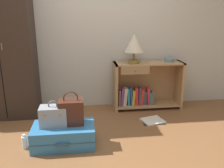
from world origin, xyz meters
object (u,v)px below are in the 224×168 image
Objects in this scene: suitcase_large at (64,135)px; open_book_on_floor at (153,121)px; wardrobe at (3,44)px; bottle at (25,142)px; train_case at (54,116)px; bookshelf at (144,86)px; table_lamp at (134,44)px; handbag at (71,112)px; bowl at (169,60)px.

suitcase_large is 1.30m from open_book_on_floor.
wardrobe reaches higher than bottle.
train_case is at bearing 164.34° from suitcase_large.
bookshelf reaches higher than bottle.
suitcase_large reaches higher than bottle.
bottle is 0.50× the size of open_book_on_floor.
table_lamp is at bearing -167.14° from bookshelf.
bottle is (-1.64, -1.05, -0.27)m from bookshelf.
train_case is 0.20m from handbag.
suitcase_large is 0.44m from bottle.
table_lamp reaches higher than suitcase_large.
wardrobe reaches higher than handbag.
handbag is (-0.91, -0.94, -0.64)m from table_lamp.
bowl reaches higher than bookshelf.
handbag is 1.25m from open_book_on_floor.
bookshelf is at bearing 37.34° from train_case.
bookshelf is 2.45× the size of table_lamp.
wardrobe is at bearing -179.47° from table_lamp.
bookshelf is 1.52× the size of suitcase_large.
bottle reaches higher than open_book_on_floor.
bowl is (0.58, 0.06, -0.26)m from table_lamp.
wardrobe is 1.58m from suitcase_large.
train_case is at bearing -142.66° from bookshelf.
table_lamp is at bearing 40.60° from train_case.
open_book_on_floor is at bearing -69.13° from table_lamp.
bookshelf is at bearing 41.50° from handbag.
bowl is 2.40m from bottle.
train_case reaches higher than open_book_on_floor.
train_case is 0.87× the size of open_book_on_floor.
open_book_on_floor is at bearing 19.30° from train_case.
handbag is (0.20, 0.02, 0.03)m from train_case.
bowl is 1.84m from handbag.
wardrobe is 1.85m from table_lamp.
bowl is at bearing 33.74° from handbag.
table_lamp is at bearing 45.73° from handbag.
train_case is at bearing 9.63° from bottle.
bottle is 1.71m from open_book_on_floor.
bowl is (2.43, 0.08, -0.29)m from wardrobe.
handbag reaches higher than train_case.
handbag is at bearing -134.27° from table_lamp.
bottle is (-0.33, -0.06, -0.28)m from train_case.
bookshelf is 1.65m from train_case.
wardrobe reaches higher than bowl.
bowl is 2.02m from train_case.
table_lamp is at bearing 44.25° from suitcase_large.
wardrobe reaches higher than open_book_on_floor.
bowl is at bearing 30.94° from train_case.
bookshelf reaches higher than handbag.
suitcase_large is 0.29m from handbag.
bookshelf is 1.60m from suitcase_large.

